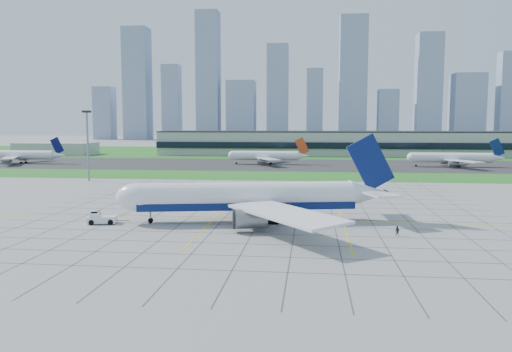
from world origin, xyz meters
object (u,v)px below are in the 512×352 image
Objects in this scene: pushback_tug at (101,219)px; crew_far at (397,231)px; distant_jet_0 at (18,155)px; airliner at (249,198)px; crew_near at (100,214)px; distant_jet_1 at (266,156)px; distant_jet_2 at (453,158)px; light_mast at (87,137)px.

pushback_tug is 4.73× the size of crew_far.
crew_far is at bearing -41.80° from distant_jet_0.
airliner is 34.16m from crew_near.
airliner is 1.29× the size of distant_jet_0.
crew_far is at bearing -76.19° from distant_jet_1.
airliner is 1.39× the size of distant_jet_2.
crew_near is at bearing -52.81° from distant_jet_0.
light_mast is at bearing -173.68° from crew_far.
pushback_tug reaches higher than crew_near.
pushback_tug is at bearing -138.91° from crew_far.
light_mast reaches higher than airliner.
airliner is at bearing -86.21° from distant_jet_1.
distant_jet_0 and distant_jet_2 have the same top height.
crew_far is at bearing -93.63° from crew_near.
pushback_tug is at bearing -97.62° from distant_jet_1.
airliner reaches higher than distant_jet_1.
crew_far is 0.04× the size of distant_jet_2.
airliner is 38.38× the size of crew_near.
crew_near is (-33.86, 1.17, -4.39)m from airliner.
airliner is at bearing -45.50° from light_mast.
distant_jet_1 reaches higher than pushback_tug.
light_mast is 97.51m from airliner.
distant_jet_0 is 1.07× the size of distant_jet_2.
crew_far is 164.60m from distant_jet_1.
airliner is at bearing -153.99° from crew_far.
distant_jet_2 reaches higher than crew_far.
distant_jet_0 is at bearing -179.14° from distant_jet_2.
distant_jet_1 reaches higher than crew_near.
distant_jet_2 reaches higher than pushback_tug.
distant_jet_0 is 220.77m from distant_jet_2.
distant_jet_2 is (80.87, 144.18, -0.68)m from airliner.
airliner is at bearing -85.18° from crew_near.
light_mast is 0.43× the size of airliner.
distant_jet_0 reaches higher than crew_far.
distant_jet_2 is at bearing 0.86° from distant_jet_0.
distant_jet_2 is at bearing 26.78° from light_mast.
airliner is at bearing -0.61° from pushback_tug.
distant_jet_2 is at bearing -31.95° from crew_near.
crew_far is at bearing -108.41° from distant_jet_2.
distant_jet_1 is at bearing 176.75° from distant_jet_2.
distant_jet_1 is at bearing 71.18° from pushback_tug.
distant_jet_1 is (58.01, 80.23, -11.70)m from light_mast.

